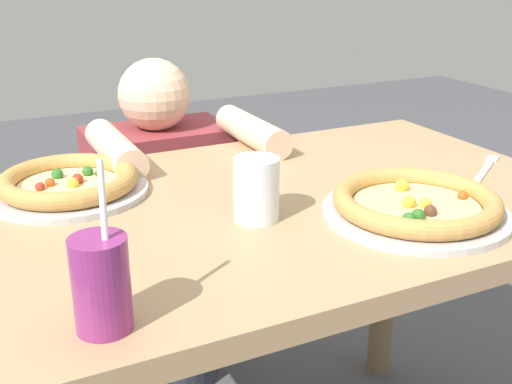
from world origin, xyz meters
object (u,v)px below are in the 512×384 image
drink_cup_colored (101,283)px  fork (487,167)px  diner_seated (164,243)px  water_cup_clear (257,189)px  pizza_near (416,205)px  pizza_far (69,184)px

drink_cup_colored → fork: 0.93m
fork → diner_seated: 0.87m
drink_cup_colored → water_cup_clear: bearing=35.1°
fork → drink_cup_colored: bearing=-164.0°
pizza_near → water_cup_clear: size_ratio=2.95×
pizza_far → diner_seated: 0.58m
pizza_far → fork: size_ratio=1.70×
pizza_near → diner_seated: bearing=107.3°
pizza_near → water_cup_clear: 0.28m
diner_seated → pizza_far: bearing=-128.8°
pizza_far → fork: 0.87m
water_cup_clear → fork: 0.57m
pizza_near → pizza_far: same height
drink_cup_colored → diner_seated: bearing=68.1°
water_cup_clear → diner_seated: diner_seated is taller
water_cup_clear → diner_seated: bearing=87.8°
water_cup_clear → fork: water_cup_clear is taller
pizza_near → drink_cup_colored: drink_cup_colored is taller
pizza_far → drink_cup_colored: bearing=-95.8°
drink_cup_colored → fork: (0.89, 0.25, -0.06)m
diner_seated → pizza_near: bearing=-72.7°
drink_cup_colored → water_cup_clear: drink_cup_colored is taller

